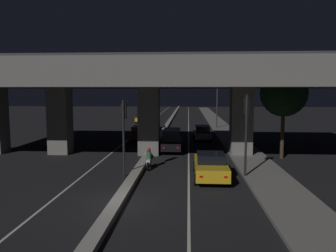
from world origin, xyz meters
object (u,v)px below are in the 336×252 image
at_px(traffic_light_left_of_median, 124,125).
at_px(car_black_second, 172,140).
at_px(car_taxi_yellow_third_oncoming, 142,117).
at_px(car_dark_red_fourth_oncoming, 151,113).
at_px(motorcycle_white_filtering_near, 149,160).
at_px(car_black_second_oncoming, 151,123).
at_px(car_dark_red_lead_oncoming, 141,133).
at_px(traffic_light_right_of_median, 246,122).
at_px(car_silver_third, 202,133).
at_px(street_lamp, 215,94).
at_px(pedestrian_on_sidewalk, 238,143).
at_px(car_taxi_yellow_lead, 211,166).

distance_m(traffic_light_left_of_median, car_black_second, 9.37).
relative_size(traffic_light_left_of_median, car_taxi_yellow_third_oncoming, 0.99).
xyz_separation_m(car_dark_red_fourth_oncoming, motorcycle_white_filtering_near, (5.31, -46.86, -0.11)).
distance_m(car_black_second_oncoming, motorcycle_white_filtering_near, 23.19).
xyz_separation_m(car_dark_red_lead_oncoming, car_dark_red_fourth_oncoming, (-2.87, 33.98, -0.09)).
xyz_separation_m(traffic_light_right_of_median, motorcycle_white_filtering_near, (-6.13, 2.08, -2.84)).
bearing_deg(car_silver_third, motorcycle_white_filtering_near, 161.33).
bearing_deg(car_dark_red_fourth_oncoming, car_black_second, 9.17).
xyz_separation_m(street_lamp, car_dark_red_lead_oncoming, (-8.79, -11.84, -4.08)).
bearing_deg(car_black_second, motorcycle_white_filtering_near, 169.05).
distance_m(car_black_second_oncoming, car_taxi_yellow_third_oncoming, 10.92).
xyz_separation_m(car_silver_third, car_taxi_yellow_third_oncoming, (-9.38, 20.09, 0.02)).
xyz_separation_m(traffic_light_right_of_median, car_silver_third, (-1.96, 15.61, -2.63)).
relative_size(street_lamp, car_black_second, 1.84).
xyz_separation_m(car_black_second, car_dark_red_lead_oncoming, (-3.68, 6.21, -0.22)).
height_order(traffic_light_right_of_median, car_silver_third, traffic_light_right_of_median).
bearing_deg(car_black_second_oncoming, car_black_second, 10.45).
relative_size(traffic_light_left_of_median, pedestrian_on_sidewalk, 2.84).
xyz_separation_m(car_taxi_yellow_lead, car_dark_red_fourth_oncoming, (-9.34, 49.12, -0.06)).
xyz_separation_m(traffic_light_left_of_median, street_lamp, (7.64, 26.80, 1.66)).
distance_m(street_lamp, pedestrian_on_sidewalk, 19.61).
distance_m(car_black_second, motorcycle_white_filtering_near, 6.80).
xyz_separation_m(traffic_light_right_of_median, street_lamp, (0.22, 26.80, 1.43)).
bearing_deg(car_taxi_yellow_lead, car_dark_red_fourth_oncoming, 10.83).
bearing_deg(car_black_second_oncoming, car_taxi_yellow_third_oncoming, -167.44).
bearing_deg(car_black_second, car_silver_third, -23.67).
distance_m(traffic_light_right_of_median, street_lamp, 26.84).
height_order(car_silver_third, motorcycle_white_filtering_near, car_silver_third).
relative_size(traffic_light_left_of_median, car_dark_red_lead_oncoming, 1.16).
height_order(motorcycle_white_filtering_near, pedestrian_on_sidewalk, pedestrian_on_sidewalk).
xyz_separation_m(car_black_second, car_dark_red_fourth_oncoming, (-6.54, 40.19, -0.30)).
bearing_deg(car_silver_third, traffic_light_left_of_median, 159.17).
height_order(car_dark_red_lead_oncoming, car_black_second_oncoming, car_black_second_oncoming).
bearing_deg(car_taxi_yellow_lead, street_lamp, -4.84).
relative_size(car_silver_third, pedestrian_on_sidewalk, 2.43).
height_order(car_silver_third, car_taxi_yellow_third_oncoming, car_taxi_yellow_third_oncoming).
bearing_deg(traffic_light_right_of_median, car_silver_third, 97.14).
height_order(traffic_light_left_of_median, car_taxi_yellow_third_oncoming, traffic_light_left_of_median).
xyz_separation_m(car_dark_red_lead_oncoming, car_taxi_yellow_third_oncoming, (-2.77, 20.74, 0.03)).
height_order(car_taxi_yellow_lead, motorcycle_white_filtering_near, car_taxi_yellow_lead).
bearing_deg(traffic_light_right_of_median, pedestrian_on_sidewalk, 84.54).
height_order(car_black_second_oncoming, car_dark_red_fourth_oncoming, car_black_second_oncoming).
height_order(car_taxi_yellow_third_oncoming, motorcycle_white_filtering_near, car_taxi_yellow_third_oncoming).
bearing_deg(car_dark_red_fourth_oncoming, car_black_second_oncoming, 6.81).
distance_m(traffic_light_right_of_median, motorcycle_white_filtering_near, 7.07).
xyz_separation_m(car_black_second, car_black_second_oncoming, (-3.67, 16.39, -0.15)).
distance_m(car_silver_third, motorcycle_white_filtering_near, 14.16).
relative_size(car_black_second_oncoming, car_taxi_yellow_third_oncoming, 0.98).
bearing_deg(car_taxi_yellow_lead, car_dark_red_lead_oncoming, 23.21).
bearing_deg(car_taxi_yellow_third_oncoming, car_taxi_yellow_lead, 14.89).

